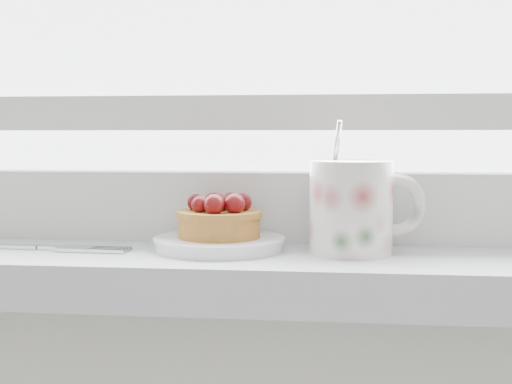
# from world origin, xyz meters

# --- Properties ---
(saucer) EXTENTS (0.12, 0.12, 0.01)m
(saucer) POSITION_xyz_m (-0.06, 1.90, 0.95)
(saucer) COLOR white
(saucer) RESTS_ON windowsill
(raspberry_tart) EXTENTS (0.08, 0.08, 0.04)m
(raspberry_tart) POSITION_xyz_m (-0.06, 1.90, 0.97)
(raspberry_tart) COLOR brown
(raspberry_tart) RESTS_ON saucer
(floral_mug) EXTENTS (0.11, 0.09, 0.12)m
(floral_mug) POSITION_xyz_m (0.07, 1.89, 0.98)
(floral_mug) COLOR silver
(floral_mug) RESTS_ON windowsill
(fork) EXTENTS (0.21, 0.04, 0.00)m
(fork) POSITION_xyz_m (-0.25, 1.88, 0.94)
(fork) COLOR silver
(fork) RESTS_ON windowsill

